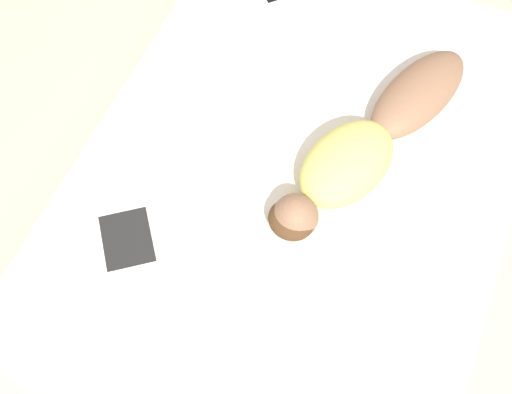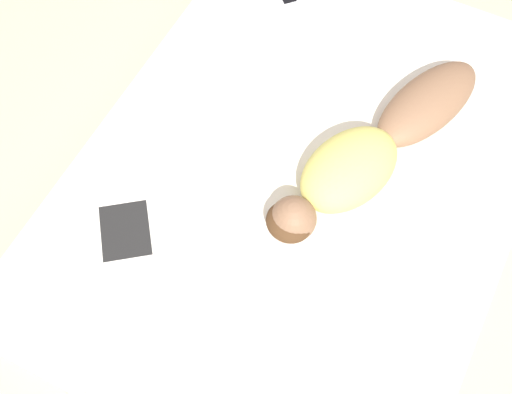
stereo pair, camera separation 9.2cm
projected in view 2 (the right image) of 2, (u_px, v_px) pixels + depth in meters
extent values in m
plane|color=#B7A88E|center=(299.00, 216.00, 3.20)|extent=(12.00, 12.00, 0.00)
cube|color=beige|center=(301.00, 200.00, 3.07)|extent=(1.71, 2.25, 0.30)
cube|color=silver|center=(304.00, 173.00, 2.87)|extent=(1.65, 2.19, 0.15)
ellipsoid|color=brown|center=(427.00, 103.00, 2.86)|extent=(0.41, 0.60, 0.15)
ellipsoid|color=#D1C660|center=(349.00, 169.00, 2.68)|extent=(0.42, 0.51, 0.19)
ellipsoid|color=#472D19|center=(289.00, 222.00, 2.58)|extent=(0.22, 0.21, 0.09)
sphere|color=brown|center=(293.00, 219.00, 2.59)|extent=(0.17, 0.17, 0.17)
cube|color=silver|center=(199.00, 219.00, 2.68)|extent=(0.42, 0.43, 0.01)
cube|color=silver|center=(125.00, 231.00, 2.66)|extent=(0.42, 0.43, 0.01)
cube|color=black|center=(125.00, 230.00, 2.65)|extent=(0.28, 0.29, 0.00)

